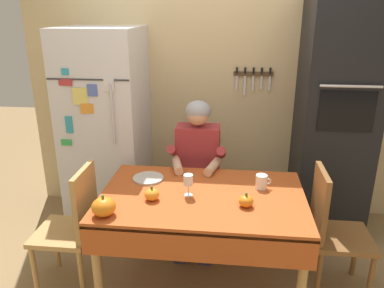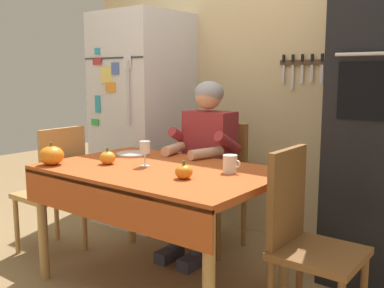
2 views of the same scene
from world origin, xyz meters
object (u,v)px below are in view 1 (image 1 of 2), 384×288
Objects in this scene: refrigerator at (107,130)px; coffee_mug at (262,182)px; chair_left_side at (74,223)px; pumpkin_medium at (246,201)px; pumpkin_large at (104,207)px; pumpkin_small at (152,194)px; chair_behind_person at (199,177)px; dining_table at (202,207)px; wall_oven at (334,120)px; seated_person at (197,162)px; serving_tray at (148,178)px; chair_right_side at (332,227)px; wine_glass at (188,181)px.

refrigerator reaches higher than coffee_mug.
refrigerator is 1.94× the size of chair_left_side.
pumpkin_large is at bearing -166.59° from pumpkin_medium.
pumpkin_small is (0.25, 0.23, -0.02)m from pumpkin_large.
chair_behind_person is at bearing 128.70° from coffee_mug.
chair_behind_person is at bearing 66.42° from pumpkin_large.
pumpkin_large is at bearing -151.21° from dining_table.
wall_oven is 14.09× the size of pumpkin_large.
seated_person is 1.34× the size of chair_left_side.
refrigerator is at bearing 122.59° from pumpkin_small.
pumpkin_small is (-0.23, -0.70, 0.04)m from seated_person.
serving_tray is at bearing 73.95° from pumpkin_large.
refrigerator is 18.39× the size of pumpkin_medium.
seated_person is at bearing 62.26° from pumpkin_large.
pumpkin_small is (-0.73, -0.26, -0.01)m from coffee_mug.
dining_table is 0.68m from pumpkin_large.
chair_left_side is 6.24× the size of pumpkin_large.
chair_behind_person reaches higher than pumpkin_large.
chair_left_side is at bearing 142.99° from pumpkin_large.
dining_table is 1.51× the size of chair_behind_person.
chair_right_side is 9.04× the size of pumpkin_small.
chair_right_side is at bearing 4.61° from wine_glass.
wall_oven is 1.69× the size of seated_person.
chair_right_side is 1.35m from serving_tray.
chair_behind_person is at bearing 59.96° from serving_tray.
chair_left_side and chair_right_side have the same top height.
serving_tray is (0.48, 0.30, 0.24)m from chair_left_side.
wall_oven is 2.26m from chair_left_side.
coffee_mug is (-0.64, -0.76, -0.26)m from wall_oven.
coffee_mug is at bearing 169.90° from chair_right_side.
pumpkin_medium is (1.19, -0.03, 0.27)m from chair_left_side.
coffee_mug is (0.50, -0.44, 0.05)m from seated_person.
seated_person is at bearing -90.00° from chair_behind_person.
seated_person reaches higher than pumpkin_medium.
chair_behind_person reaches higher than serving_tray.
wall_oven is at bearing 36.39° from pumpkin_small.
pumpkin_medium is 0.62m from pumpkin_small.
serving_tray is at bearing -130.88° from seated_person.
pumpkin_large is at bearing -164.99° from chair_right_side.
seated_person reaches higher than chair_left_side.
chair_behind_person is 6.24× the size of pumpkin_large.
chair_behind_person is 1.22m from chair_right_side.
wall_oven is (2.00, 0.04, 0.15)m from refrigerator.
wine_glass is at bearing 164.26° from pumpkin_medium.
dining_table is at bearing -175.01° from chair_right_side.
refrigerator is 1.26m from pumpkin_large.
chair_right_side reaches higher than serving_tray.
coffee_mug is at bearing -51.30° from chair_behind_person.
wall_oven reaches higher than wine_glass.
chair_right_side is 1.05m from wine_glass.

